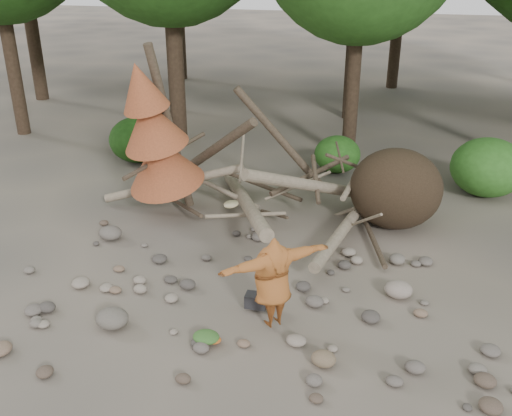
# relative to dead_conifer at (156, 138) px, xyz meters

# --- Properties ---
(ground) EXTENTS (120.00, 120.00, 0.00)m
(ground) POSITION_rel_dead_conifer_xyz_m (3.12, -3.37, -2.11)
(ground) COLOR #514C44
(ground) RESTS_ON ground
(deadfall_pile) EXTENTS (8.55, 5.24, 3.30)m
(deadfall_pile) POSITION_rel_dead_conifer_xyz_m (5.13, 0.87, -1.16)
(deadfall_pile) COLOR #332619
(deadfall_pile) RESTS_ON ground
(dead_conifer) EXTENTS (2.06, 2.16, 4.35)m
(dead_conifer) POSITION_rel_dead_conifer_xyz_m (0.00, 0.00, 0.00)
(dead_conifer) COLOR #4C3F30
(dead_conifer) RESTS_ON ground
(bush_left) EXTENTS (1.80, 1.80, 1.44)m
(bush_left) POSITION_rel_dead_conifer_xyz_m (-2.38, 3.83, -1.39)
(bush_left) COLOR #1E4C14
(bush_left) RESTS_ON ground
(bush_mid) EXTENTS (1.40, 1.40, 1.12)m
(bush_mid) POSITION_rel_dead_conifer_xyz_m (3.92, 4.43, -1.55)
(bush_mid) COLOR #29601C
(bush_mid) RESTS_ON ground
(bush_right) EXTENTS (2.00, 2.00, 1.60)m
(bush_right) POSITION_rel_dead_conifer_xyz_m (8.12, 3.63, -1.31)
(bush_right) COLOR #337223
(bush_right) RESTS_ON ground
(frisbee_thrower) EXTENTS (2.04, 1.84, 2.06)m
(frisbee_thrower) POSITION_rel_dead_conifer_xyz_m (3.77, -3.84, -1.17)
(frisbee_thrower) COLOR #995322
(frisbee_thrower) RESTS_ON ground
(backpack) EXTENTS (0.40, 0.27, 0.26)m
(backpack) POSITION_rel_dead_conifer_xyz_m (3.35, -3.38, -1.98)
(backpack) COLOR black
(backpack) RESTS_ON ground
(cloth_green) EXTENTS (0.47, 0.39, 0.18)m
(cloth_green) POSITION_rel_dead_conifer_xyz_m (2.78, -4.60, -2.02)
(cloth_green) COLOR #346026
(cloth_green) RESTS_ON ground
(cloth_orange) EXTENTS (0.28, 0.23, 0.10)m
(cloth_orange) POSITION_rel_dead_conifer_xyz_m (2.91, -4.60, -2.06)
(cloth_orange) COLOR #A44F1C
(cloth_orange) RESTS_ON ground
(boulder_front_left) EXTENTS (0.59, 0.53, 0.36)m
(boulder_front_left) POSITION_rel_dead_conifer_xyz_m (0.99, -4.55, -1.93)
(boulder_front_left) COLOR #625C52
(boulder_front_left) RESTS_ON ground
(boulder_front_right) EXTENTS (0.41, 0.37, 0.25)m
(boulder_front_right) POSITION_rel_dead_conifer_xyz_m (4.82, -4.66, -1.99)
(boulder_front_right) COLOR #736048
(boulder_front_right) RESTS_ON ground
(boulder_mid_right) EXTENTS (0.54, 0.49, 0.33)m
(boulder_mid_right) POSITION_rel_dead_conifer_xyz_m (5.94, -2.28, -1.95)
(boulder_mid_right) COLOR gray
(boulder_mid_right) RESTS_ON ground
(boulder_mid_left) EXTENTS (0.54, 0.49, 0.32)m
(boulder_mid_left) POSITION_rel_dead_conifer_xyz_m (-0.67, -1.43, -1.95)
(boulder_mid_left) COLOR #615A51
(boulder_mid_left) RESTS_ON ground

